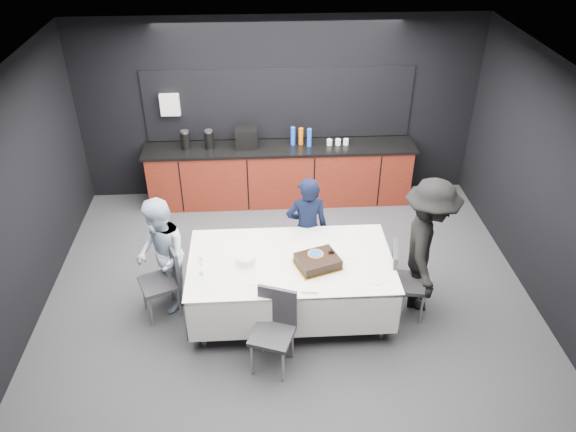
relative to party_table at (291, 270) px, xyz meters
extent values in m
plane|color=#3C3D41|center=(0.00, 0.40, -0.64)|extent=(6.00, 6.00, 0.00)
cube|color=white|center=(0.00, 0.40, 2.16)|extent=(6.00, 5.00, 0.04)
cube|color=black|center=(0.00, 2.90, 0.76)|extent=(6.00, 0.04, 2.80)
cube|color=black|center=(0.00, -2.10, 0.76)|extent=(6.00, 0.04, 2.80)
cube|color=black|center=(-3.00, 0.40, 0.76)|extent=(0.04, 5.00, 2.80)
cube|color=black|center=(3.00, 0.40, 0.76)|extent=(0.04, 5.00, 2.80)
cube|color=#57180D|center=(0.00, 2.60, -0.19)|extent=(4.00, 0.60, 0.90)
cube|color=black|center=(0.00, 2.60, 0.28)|extent=(4.10, 0.64, 0.04)
cube|color=black|center=(0.00, 2.88, 0.86)|extent=(4.00, 0.03, 1.10)
cube|color=white|center=(-1.60, 2.83, 0.91)|extent=(0.28, 0.12, 0.32)
cylinder|color=black|center=(-1.40, 2.60, 0.43)|extent=(0.14, 0.14, 0.26)
cylinder|color=black|center=(-1.05, 2.60, 0.43)|extent=(0.14, 0.14, 0.26)
cube|color=black|center=(-0.50, 2.60, 0.45)|extent=(0.32, 0.24, 0.30)
cylinder|color=blue|center=(0.20, 2.65, 0.44)|extent=(0.07, 0.07, 0.28)
cylinder|color=orange|center=(0.32, 2.65, 0.43)|extent=(0.07, 0.07, 0.26)
cylinder|color=blue|center=(0.44, 2.58, 0.44)|extent=(0.07, 0.07, 0.28)
cylinder|color=white|center=(0.75, 2.60, 0.34)|extent=(0.08, 0.08, 0.09)
cylinder|color=white|center=(0.88, 2.60, 0.34)|extent=(0.08, 0.08, 0.09)
cylinder|color=white|center=(1.00, 2.60, 0.34)|extent=(0.08, 0.08, 0.09)
cylinder|color=#99999E|center=(-1.40, 2.60, 0.57)|extent=(0.12, 0.12, 0.03)
cylinder|color=#99999E|center=(-1.05, 2.60, 0.57)|extent=(0.12, 0.12, 0.03)
cylinder|color=#99999E|center=(-1.00, -0.50, -0.27)|extent=(0.06, 0.06, 0.75)
cylinder|color=#99999E|center=(-1.00, 0.50, -0.27)|extent=(0.06, 0.06, 0.75)
cylinder|color=#99999E|center=(1.00, -0.50, -0.27)|extent=(0.06, 0.06, 0.75)
cylinder|color=#99999E|center=(1.00, 0.50, -0.27)|extent=(0.06, 0.06, 0.75)
cube|color=white|center=(0.00, 0.00, 0.12)|extent=(2.32, 1.32, 0.04)
cube|color=white|center=(0.00, -0.65, -0.15)|extent=(2.32, 0.02, 0.55)
cube|color=white|center=(0.00, 0.65, -0.15)|extent=(2.32, 0.02, 0.55)
cube|color=white|center=(-1.15, 0.00, -0.15)|extent=(0.02, 1.32, 0.55)
cube|color=white|center=(1.15, 0.00, -0.15)|extent=(0.02, 1.32, 0.55)
cube|color=gold|center=(0.30, -0.12, 0.14)|extent=(0.58, 0.53, 0.01)
cube|color=black|center=(0.30, -0.12, 0.20)|extent=(0.54, 0.48, 0.10)
cube|color=black|center=(0.30, -0.12, 0.25)|extent=(0.54, 0.48, 0.01)
cylinder|color=orange|center=(0.28, -0.06, 0.26)|extent=(0.18, 0.18, 0.00)
cylinder|color=blue|center=(0.28, -0.06, 0.27)|extent=(0.15, 0.15, 0.01)
sphere|color=black|center=(0.48, 0.00, 0.28)|extent=(0.04, 0.04, 0.04)
sphere|color=black|center=(0.50, -0.04, 0.28)|extent=(0.04, 0.04, 0.04)
sphere|color=black|center=(0.46, -0.04, 0.28)|extent=(0.04, 0.04, 0.04)
cylinder|color=white|center=(-0.50, -0.03, 0.19)|extent=(0.21, 0.21, 0.10)
cylinder|color=white|center=(-0.41, -0.34, 0.14)|extent=(0.19, 0.19, 0.01)
cylinder|color=white|center=(0.68, 0.06, 0.14)|extent=(0.20, 0.20, 0.01)
cylinder|color=white|center=(0.90, -0.40, 0.14)|extent=(0.19, 0.19, 0.01)
cylinder|color=white|center=(0.09, 0.47, 0.14)|extent=(0.20, 0.20, 0.01)
cube|color=white|center=(0.17, -0.54, 0.15)|extent=(0.19, 0.13, 0.03)
cylinder|color=white|center=(-0.99, -0.20, 0.14)|extent=(0.06, 0.06, 0.00)
cylinder|color=white|center=(-0.99, -0.20, 0.20)|extent=(0.01, 0.01, 0.12)
cylinder|color=white|center=(-0.99, -0.20, 0.31)|extent=(0.05, 0.05, 0.10)
cube|color=#2D2D32|center=(-1.53, 0.08, -0.19)|extent=(0.55, 0.55, 0.05)
cube|color=#2D2D32|center=(-1.35, 0.15, 0.06)|extent=(0.20, 0.40, 0.45)
cylinder|color=#99999E|center=(-1.75, 0.17, -0.42)|extent=(0.03, 0.03, 0.44)
cylinder|color=#99999E|center=(-1.62, -0.15, -0.42)|extent=(0.03, 0.03, 0.44)
cylinder|color=#99999E|center=(-1.44, 0.30, -0.42)|extent=(0.03, 0.03, 0.44)
cylinder|color=#99999E|center=(-1.31, -0.02, -0.42)|extent=(0.03, 0.03, 0.44)
cube|color=#2D2D32|center=(1.37, -0.09, -0.19)|extent=(0.50, 0.50, 0.05)
cube|color=#2D2D32|center=(1.18, -0.05, 0.06)|extent=(0.12, 0.42, 0.45)
cylinder|color=#99999E|center=(1.50, -0.29, -0.42)|extent=(0.03, 0.03, 0.44)
cylinder|color=#99999E|center=(1.57, 0.04, -0.42)|extent=(0.03, 0.03, 0.44)
cylinder|color=#99999E|center=(1.17, -0.22, -0.42)|extent=(0.03, 0.03, 0.44)
cylinder|color=#99999E|center=(1.24, 0.11, -0.42)|extent=(0.03, 0.03, 0.44)
cube|color=#2D2D32|center=(-0.24, -0.84, -0.19)|extent=(0.54, 0.54, 0.05)
cube|color=#2D2D32|center=(-0.18, -0.66, 0.06)|extent=(0.41, 0.18, 0.45)
cylinder|color=#99999E|center=(-0.46, -0.94, -0.42)|extent=(0.03, 0.03, 0.44)
cylinder|color=#99999E|center=(-0.14, -1.06, -0.42)|extent=(0.03, 0.03, 0.44)
cylinder|color=#99999E|center=(-0.35, -0.62, -0.42)|extent=(0.03, 0.03, 0.44)
cylinder|color=#99999E|center=(-0.03, -0.74, -0.42)|extent=(0.03, 0.03, 0.44)
imported|color=black|center=(0.25, 0.70, 0.08)|extent=(0.54, 0.37, 1.44)
imported|color=#A8BED3|center=(-1.49, 0.22, 0.09)|extent=(0.76, 0.85, 1.46)
imported|color=black|center=(1.58, 0.08, 0.21)|extent=(0.86, 1.21, 1.70)
camera|label=1|loc=(-0.32, -5.04, 4.03)|focal=35.00mm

